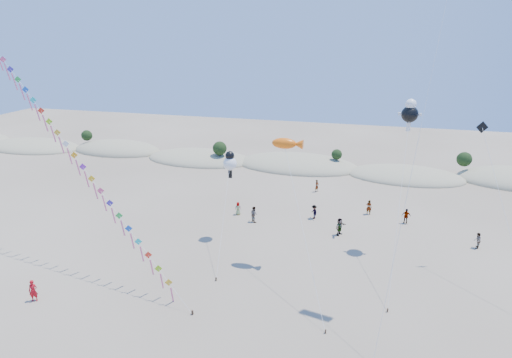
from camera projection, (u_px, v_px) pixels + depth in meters
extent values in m
ellipsoid|color=gray|center=(34.00, 147.00, 77.30)|extent=(18.00, 9.90, 2.80)
ellipsoid|color=#1A3D16|center=(33.00, 143.00, 77.05)|extent=(14.40, 6.48, 0.72)
ellipsoid|color=gray|center=(118.00, 151.00, 75.05)|extent=(16.00, 8.80, 3.60)
ellipsoid|color=#1A3D16|center=(117.00, 145.00, 74.73)|extent=(12.80, 5.76, 0.64)
ellipsoid|color=gray|center=(199.00, 160.00, 69.89)|extent=(17.60, 9.68, 3.00)
ellipsoid|color=#1A3D16|center=(199.00, 155.00, 69.62)|extent=(14.08, 6.34, 0.70)
ellipsoid|color=gray|center=(297.00, 166.00, 66.64)|extent=(19.00, 10.45, 3.40)
ellipsoid|color=#1A3D16|center=(297.00, 160.00, 66.34)|extent=(15.20, 6.84, 0.76)
ellipsoid|color=gray|center=(405.00, 177.00, 61.47)|extent=(16.40, 9.02, 2.80)
ellipsoid|color=#1A3D16|center=(406.00, 172.00, 61.22)|extent=(13.12, 5.90, 0.66)
sphere|color=black|center=(87.00, 135.00, 75.93)|extent=(1.90, 1.90, 1.90)
sphere|color=black|center=(220.00, 148.00, 67.01)|extent=(2.20, 2.20, 2.20)
sphere|color=black|center=(337.00, 154.00, 64.55)|extent=(1.60, 1.60, 1.60)
sphere|color=black|center=(464.00, 159.00, 61.39)|extent=(2.10, 2.10, 2.10)
cube|color=#3F2D1E|center=(192.00, 312.00, 31.44)|extent=(0.12, 0.12, 0.35)
cylinder|color=silver|center=(75.00, 156.00, 35.54)|extent=(24.04, 9.54, 19.87)
cube|color=gold|center=(169.00, 282.00, 32.24)|extent=(1.14, 0.45, 1.19)
cube|color=#DB5C93|center=(172.00, 295.00, 32.60)|extent=(0.19, 0.45, 1.55)
cube|color=#98E11A|center=(158.00, 269.00, 32.58)|extent=(1.14, 0.45, 1.19)
cube|color=#DB5C93|center=(162.00, 281.00, 32.94)|extent=(0.19, 0.45, 1.55)
cube|color=red|center=(148.00, 255.00, 32.91)|extent=(1.14, 0.45, 1.19)
cube|color=#DB5C93|center=(152.00, 267.00, 33.27)|extent=(0.19, 0.45, 1.55)
cube|color=#1ACAC1|center=(138.00, 242.00, 33.25)|extent=(1.14, 0.45, 1.19)
cube|color=#DB5C93|center=(142.00, 254.00, 33.60)|extent=(0.19, 0.45, 1.55)
cube|color=blue|center=(129.00, 228.00, 33.58)|extent=(1.14, 0.45, 1.19)
cube|color=#DB5C93|center=(132.00, 241.00, 33.94)|extent=(0.19, 0.45, 1.55)
cube|color=green|center=(119.00, 216.00, 33.91)|extent=(1.14, 0.45, 1.19)
cube|color=#DB5C93|center=(123.00, 228.00, 34.27)|extent=(0.19, 0.45, 1.55)
cube|color=#4029A5|center=(110.00, 203.00, 34.25)|extent=(1.14, 0.45, 1.19)
cube|color=#DB5C93|center=(114.00, 216.00, 34.60)|extent=(0.19, 0.45, 1.55)
cube|color=#F64D7E|center=(101.00, 191.00, 34.58)|extent=(1.14, 0.45, 1.19)
cube|color=#DB5C93|center=(104.00, 203.00, 34.94)|extent=(0.19, 0.45, 1.55)
cube|color=yellow|center=(92.00, 179.00, 34.91)|extent=(1.14, 0.45, 1.19)
cube|color=#DB5C93|center=(95.00, 191.00, 35.27)|extent=(0.19, 0.45, 1.55)
cube|color=purple|center=(83.00, 167.00, 35.25)|extent=(1.14, 0.45, 1.19)
cube|color=#DB5C93|center=(87.00, 179.00, 35.61)|extent=(0.19, 0.45, 1.55)
cube|color=orange|center=(74.00, 155.00, 35.58)|extent=(1.14, 0.45, 1.19)
cube|color=#DB5C93|center=(78.00, 168.00, 35.94)|extent=(0.19, 0.45, 1.55)
cube|color=white|center=(66.00, 144.00, 35.91)|extent=(1.14, 0.45, 1.19)
cube|color=#DB5C93|center=(70.00, 156.00, 36.27)|extent=(0.19, 0.45, 1.55)
cube|color=gold|center=(57.00, 132.00, 36.25)|extent=(1.14, 0.45, 1.19)
cube|color=#DB5C93|center=(61.00, 145.00, 36.61)|extent=(0.19, 0.45, 1.55)
cube|color=#98E11A|center=(49.00, 121.00, 36.58)|extent=(1.14, 0.45, 1.19)
cube|color=#DB5C93|center=(53.00, 134.00, 36.94)|extent=(0.19, 0.45, 1.55)
cube|color=red|center=(41.00, 111.00, 36.91)|extent=(1.14, 0.45, 1.19)
cube|color=#DB5C93|center=(45.00, 123.00, 37.27)|extent=(0.19, 0.45, 1.55)
cube|color=#1ACAC1|center=(33.00, 100.00, 37.25)|extent=(1.14, 0.45, 1.19)
cube|color=#DB5C93|center=(37.00, 113.00, 37.61)|extent=(0.19, 0.45, 1.55)
cube|color=blue|center=(25.00, 90.00, 37.58)|extent=(1.14, 0.45, 1.19)
cube|color=#DB5C93|center=(30.00, 102.00, 37.94)|extent=(0.19, 0.45, 1.55)
cube|color=green|center=(18.00, 79.00, 37.91)|extent=(1.14, 0.45, 1.19)
cube|color=#DB5C93|center=(22.00, 92.00, 38.27)|extent=(0.19, 0.45, 1.55)
cube|color=#4029A5|center=(10.00, 69.00, 38.25)|extent=(1.14, 0.45, 1.19)
cube|color=#DB5C93|center=(15.00, 82.00, 38.61)|extent=(0.19, 0.45, 1.55)
cube|color=#F64D7E|center=(3.00, 59.00, 38.58)|extent=(1.14, 0.45, 1.19)
cube|color=#DB5C93|center=(7.00, 72.00, 38.94)|extent=(0.19, 0.45, 1.55)
cube|color=#DB5C93|center=(0.00, 62.00, 39.27)|extent=(0.19, 0.45, 1.55)
cube|color=#3F2D1E|center=(325.00, 331.00, 29.49)|extent=(0.10, 0.10, 0.30)
cylinder|color=silver|center=(303.00, 229.00, 32.66)|extent=(5.05, 9.41, 10.91)
ellipsoid|color=#F6620C|center=(284.00, 143.00, 35.79)|extent=(2.09, 0.92, 0.92)
cone|color=#F6620C|center=(298.00, 144.00, 35.51)|extent=(0.84, 0.84, 0.84)
cube|color=#3F2D1E|center=(216.00, 279.00, 35.74)|extent=(0.10, 0.10, 0.30)
cylinder|color=silver|center=(224.00, 218.00, 38.54)|extent=(1.40, 8.41, 7.71)
sphere|color=white|center=(230.00, 164.00, 41.30)|extent=(1.33, 1.33, 1.33)
sphere|color=black|center=(230.00, 156.00, 41.04)|extent=(0.88, 0.88, 0.88)
cube|color=black|center=(230.00, 174.00, 41.64)|extent=(0.35, 0.18, 0.80)
cube|color=#3F2D1E|center=(388.00, 310.00, 31.74)|extent=(0.10, 0.10, 0.30)
cylinder|color=silver|center=(399.00, 205.00, 34.71)|extent=(0.95, 11.22, 12.89)
sphere|color=black|center=(410.00, 114.00, 37.63)|extent=(1.47, 1.47, 1.47)
sphere|color=white|center=(411.00, 104.00, 37.34)|extent=(0.95, 0.95, 0.95)
cube|color=white|center=(408.00, 127.00, 38.00)|extent=(0.35, 0.18, 0.80)
cube|color=white|center=(401.00, 114.00, 37.80)|extent=(0.60, 0.15, 0.25)
cube|color=white|center=(418.00, 115.00, 37.46)|extent=(0.60, 0.15, 0.25)
cylinder|color=silver|center=(414.00, 161.00, 26.52)|extent=(2.90, 9.07, 24.22)
cylinder|color=silver|center=(506.00, 219.00, 32.77)|extent=(3.42, 9.19, 12.27)
cube|color=black|center=(482.00, 127.00, 35.39)|extent=(0.99, 0.29, 1.02)
imported|color=#AF0E17|center=(33.00, 291.00, 32.85)|extent=(0.76, 0.64, 1.77)
imported|color=slate|center=(254.00, 214.00, 46.70)|extent=(1.09, 1.08, 1.78)
imported|color=slate|center=(238.00, 208.00, 48.56)|extent=(0.79, 0.57, 1.50)
imported|color=slate|center=(314.00, 212.00, 47.51)|extent=(1.05, 1.19, 1.60)
imported|color=slate|center=(340.00, 227.00, 43.60)|extent=(1.26, 1.76, 1.84)
imported|color=slate|center=(369.00, 207.00, 48.62)|extent=(0.72, 0.58, 1.72)
imported|color=slate|center=(477.00, 241.00, 40.99)|extent=(0.79, 0.90, 1.57)
imported|color=slate|center=(406.00, 216.00, 46.29)|extent=(1.02, 0.48, 1.69)
imported|color=slate|center=(317.00, 186.00, 55.54)|extent=(0.64, 0.70, 1.61)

